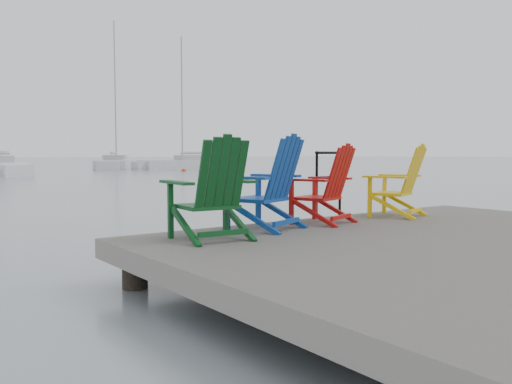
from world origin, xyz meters
TOP-DOWN VIEW (x-y plane):
  - ground at (0.00, 0.00)m, footprint 400.00×400.00m
  - dock at (0.00, 0.00)m, footprint 6.00×5.00m
  - handrail at (0.25, 2.45)m, footprint 0.48×0.04m
  - chair_green at (-2.07, 1.70)m, footprint 0.86×0.81m
  - chair_blue at (-1.16, 1.97)m, footprint 1.01×0.97m
  - chair_red at (-0.25, 1.98)m, footprint 0.91×0.87m
  - chair_yellow at (1.07, 1.90)m, footprint 0.93×0.89m
  - sailboat_mid at (14.28, 44.79)m, footprint 7.12×10.18m
  - sailboat_far at (18.73, 39.44)m, footprint 8.66×2.65m
  - buoy_a at (8.74, 18.52)m, footprint 0.32×0.32m
  - buoy_c at (15.42, 34.04)m, footprint 0.41×0.41m

SIDE VIEW (x-z plane):
  - ground at x=0.00m, z-range 0.00..0.00m
  - buoy_a at x=8.74m, z-range -0.16..0.16m
  - buoy_c at x=15.42m, z-range -0.20..0.20m
  - dock at x=0.00m, z-range -0.35..1.05m
  - sailboat_mid at x=14.28m, z-range -6.53..7.24m
  - sailboat_far at x=18.73m, z-range -5.54..6.25m
  - chair_red at x=-0.25m, z-range 0.50..1.46m
  - chair_yellow at x=1.07m, z-range 0.50..1.47m
  - chair_green at x=-2.07m, z-range 0.50..1.52m
  - chair_blue at x=-1.16m, z-range 0.50..1.56m
  - handrail at x=0.25m, z-range 0.59..1.49m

